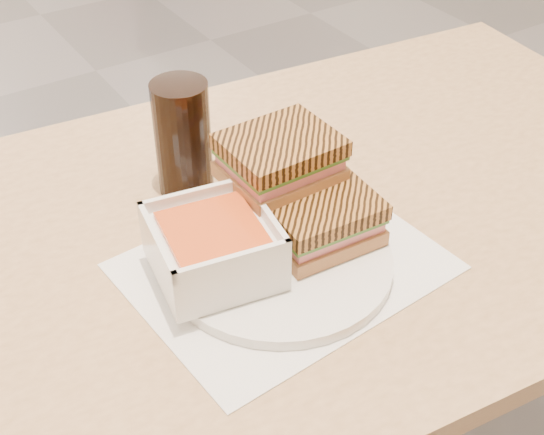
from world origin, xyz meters
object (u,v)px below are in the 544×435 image
main_table (287,280)px  soup_bowl (213,248)px  panini_lower (321,218)px  plate (280,262)px  cola_glass (183,138)px

main_table → soup_bowl: (-0.14, -0.06, 0.16)m
soup_bowl → panini_lower: size_ratio=1.15×
main_table → panini_lower: (-0.01, -0.08, 0.16)m
soup_bowl → plate: bearing=-16.5°
main_table → panini_lower: bearing=-94.1°
main_table → plate: 0.16m
plate → panini_lower: panini_lower is taller
main_table → soup_bowl: soup_bowl is taller
main_table → plate: size_ratio=4.84×
soup_bowl → cola_glass: (0.06, 0.18, 0.03)m
plate → soup_bowl: (-0.07, 0.02, 0.04)m
plate → panini_lower: size_ratio=2.01×
soup_bowl → cola_glass: bearing=72.2°
panini_lower → cola_glass: cola_glass is taller
plate → soup_bowl: size_ratio=1.75×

